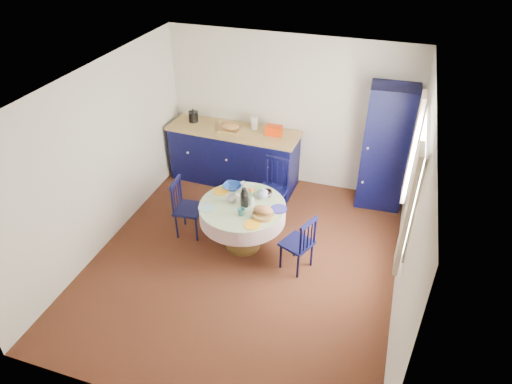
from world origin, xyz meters
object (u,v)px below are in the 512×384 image
mug_a (232,198)px  cobalt_bowl (232,187)px  dining_table (243,212)px  mug_b (241,212)px  chair_left (186,207)px  chair_right (299,243)px  chair_far (273,188)px  mug_d (244,185)px  kitchen_counter (234,155)px  mug_c (267,194)px  pantry_cabinet (386,148)px

mug_a → cobalt_bowl: mug_a is taller
dining_table → mug_b: (0.05, -0.21, 0.17)m
mug_a → mug_b: 0.34m
chair_left → chair_right: chair_left is taller
chair_far → mug_a: (-0.35, -0.82, 0.28)m
mug_d → cobalt_bowl: 0.16m
dining_table → chair_left: bearing=177.2°
mug_d → kitchen_counter: bearing=116.5°
dining_table → chair_left: size_ratio=1.35×
mug_c → cobalt_bowl: 0.54m
dining_table → mug_c: size_ratio=9.08×
pantry_cabinet → mug_c: 2.02m
chair_right → cobalt_bowl: (-1.12, 0.53, 0.32)m
dining_table → chair_far: 0.88m
dining_table → chair_far: dining_table is taller
chair_left → mug_c: bearing=-83.0°
chair_left → pantry_cabinet: bearing=-62.8°
dining_table → mug_b: size_ratio=11.24×
chair_far → cobalt_bowl: (-0.46, -0.52, 0.26)m
mug_a → cobalt_bowl: bearing=110.0°
dining_table → mug_b: 0.27m
dining_table → chair_right: dining_table is taller
kitchen_counter → mug_b: 1.99m
chair_far → cobalt_bowl: chair_far is taller
chair_far → chair_right: size_ratio=1.13×
chair_left → mug_b: chair_left is taller
pantry_cabinet → mug_a: pantry_cabinet is taller
mug_c → cobalt_bowl: (-0.53, 0.04, -0.02)m
chair_left → mug_c: size_ratio=6.75×
chair_left → mug_d: (0.74, 0.37, 0.30)m
mug_b → cobalt_bowl: bearing=121.4°
mug_b → chair_far: bearing=83.3°
kitchen_counter → pantry_cabinet: pantry_cabinet is taller
pantry_cabinet → mug_a: bearing=-141.5°
kitchen_counter → chair_far: bearing=-37.2°
pantry_cabinet → chair_far: pantry_cabinet is taller
kitchen_counter → chair_right: 2.39m
mug_c → mug_d: size_ratio=1.49×
chair_far → chair_right: bearing=-50.9°
dining_table → mug_c: 0.42m
chair_left → cobalt_bowl: size_ratio=3.36×
mug_b → mug_a: bearing=131.9°
chair_far → mug_d: 0.60m
mug_a → mug_b: bearing=-48.1°
chair_far → mug_a: 0.93m
chair_left → chair_right: size_ratio=1.05×
dining_table → cobalt_bowl: 0.46m
chair_left → mug_a: 0.78m
mug_d → mug_c: bearing=-17.3°
kitchen_counter → mug_a: bearing=-68.2°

